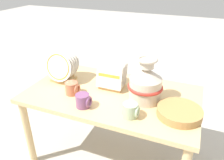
{
  "coord_description": "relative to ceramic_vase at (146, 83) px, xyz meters",
  "views": [
    {
      "loc": [
        0.55,
        -1.36,
        1.51
      ],
      "look_at": [
        0.0,
        0.0,
        0.76
      ],
      "focal_mm": 35.0,
      "sensor_mm": 36.0,
      "label": 1
    }
  ],
  "objects": [
    {
      "name": "wicker_charger_stack",
      "position": [
        0.26,
        -0.11,
        -0.11
      ],
      "size": [
        0.29,
        0.29,
        0.05
      ],
      "color": "#AD7F47",
      "rests_on": "display_table"
    },
    {
      "name": "ground_plane",
      "position": [
        -0.26,
        0.01,
        -0.79
      ],
      "size": [
        14.0,
        14.0,
        0.0
      ],
      "primitive_type": "plane",
      "color": "#B2ADA3"
    },
    {
      "name": "mug_plum_glaze",
      "position": [
        -0.37,
        -0.25,
        -0.09
      ],
      "size": [
        0.11,
        0.1,
        0.1
      ],
      "color": "#7A4770",
      "rests_on": "display_table"
    },
    {
      "name": "dish_rack_round_plates",
      "position": [
        -0.73,
        0.04,
        -0.01
      ],
      "size": [
        0.25,
        0.18,
        0.27
      ],
      "color": "tan",
      "rests_on": "display_table"
    },
    {
      "name": "dish_rack_square_plates",
      "position": [
        -0.29,
        0.09,
        -0.04
      ],
      "size": [
        0.21,
        0.17,
        0.23
      ],
      "color": "tan",
      "rests_on": "display_table"
    },
    {
      "name": "ceramic_vase",
      "position": [
        0.0,
        0.0,
        0.0
      ],
      "size": [
        0.25,
        0.25,
        0.33
      ],
      "color": "beige",
      "rests_on": "display_table"
    },
    {
      "name": "display_table",
      "position": [
        -0.26,
        0.01,
        -0.21
      ],
      "size": [
        1.32,
        0.75,
        0.65
      ],
      "color": "tan",
      "rests_on": "ground_plane"
    },
    {
      "name": "mug_terracotta_glaze",
      "position": [
        -0.53,
        -0.12,
        -0.09
      ],
      "size": [
        0.11,
        0.1,
        0.1
      ],
      "color": "#B76647",
      "rests_on": "display_table"
    },
    {
      "name": "mug_sage_glaze",
      "position": [
        -0.03,
        -0.23,
        -0.09
      ],
      "size": [
        0.11,
        0.1,
        0.1
      ],
      "color": "#9EB28E",
      "rests_on": "display_table"
    }
  ]
}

